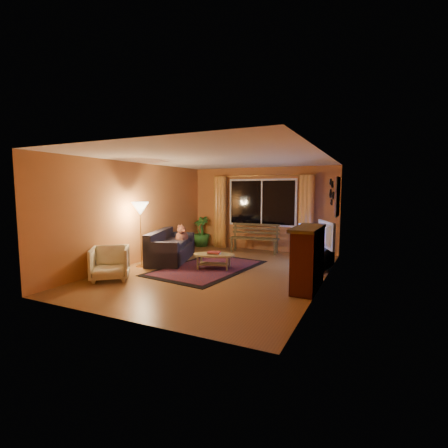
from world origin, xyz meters
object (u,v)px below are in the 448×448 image
at_px(sofa, 171,246).
at_px(bench, 254,246).
at_px(coffee_table, 214,261).
at_px(armchair, 110,262).
at_px(floor_lamp, 141,234).
at_px(tv_console, 321,257).

bearing_deg(sofa, bench, 31.24).
relative_size(bench, coffee_table, 1.44).
bearing_deg(armchair, floor_lamp, 60.62).
bearing_deg(floor_lamp, bench, 56.36).
bearing_deg(floor_lamp, coffee_table, 17.09).
bearing_deg(armchair, tv_console, 0.61).
height_order(sofa, coffee_table, sofa).
bearing_deg(bench, coffee_table, -99.95).
height_order(sofa, floor_lamp, floor_lamp).
bearing_deg(floor_lamp, armchair, -81.90).
relative_size(floor_lamp, coffee_table, 1.58).
height_order(coffee_table, tv_console, tv_console).
distance_m(armchair, coffee_table, 2.28).
xyz_separation_m(sofa, tv_console, (3.63, 0.88, -0.15)).
xyz_separation_m(sofa, floor_lamp, (-0.26, -0.87, 0.38)).
xyz_separation_m(sofa, coffee_table, (1.42, -0.35, -0.21)).
bearing_deg(armchair, sofa, 49.87).
relative_size(sofa, floor_lamp, 1.24).
height_order(floor_lamp, coffee_table, floor_lamp).
xyz_separation_m(bench, tv_console, (2.04, -1.03, 0.03)).
xyz_separation_m(armchair, floor_lamp, (-0.17, 1.17, 0.40)).
distance_m(bench, floor_lamp, 3.38).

